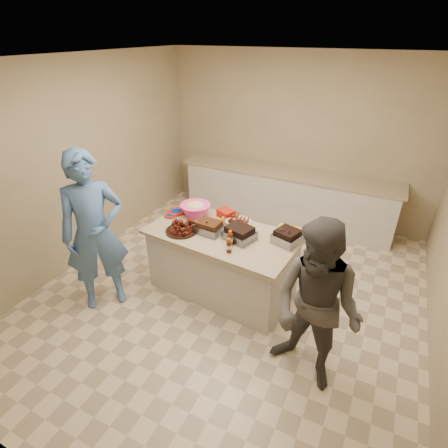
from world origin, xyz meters
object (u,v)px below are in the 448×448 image
at_px(mustard_bottle, 223,224).
at_px(plastic_cup, 183,208).
at_px(guest_gray, 305,373).
at_px(guest_blue, 108,299).
at_px(island, 222,289).
at_px(roasting_pan, 287,242).
at_px(rib_platter, 182,231).
at_px(coleslaw_bowl, 196,215).
at_px(bbq_bottle_b, 230,245).
at_px(bbq_bottle_a, 229,252).

relative_size(mustard_bottle, plastic_cup, 1.21).
bearing_deg(plastic_cup, guest_gray, -28.88).
height_order(plastic_cup, guest_blue, plastic_cup).
distance_m(island, guest_blue, 1.43).
bearing_deg(roasting_pan, rib_platter, -147.79).
xyz_separation_m(rib_platter, mustard_bottle, (0.36, 0.39, 0.00)).
distance_m(rib_platter, coleslaw_bowl, 0.44).
distance_m(bbq_bottle_b, guest_gray, 1.50).
xyz_separation_m(roasting_pan, guest_gray, (0.55, -0.92, -0.84)).
height_order(coleslaw_bowl, mustard_bottle, coleslaw_bowl).
distance_m(rib_platter, mustard_bottle, 0.53).
height_order(roasting_pan, guest_gray, roasting_pan).
bearing_deg(bbq_bottle_b, bbq_bottle_a, -69.44).
xyz_separation_m(bbq_bottle_a, plastic_cup, (-1.00, 0.67, 0.00)).
relative_size(island, guest_blue, 0.93).
height_order(island, roasting_pan, roasting_pan).
relative_size(bbq_bottle_b, guest_blue, 0.10).
bearing_deg(roasting_pan, island, -151.90).
xyz_separation_m(bbq_bottle_b, mustard_bottle, (-0.29, 0.41, 0.00)).
distance_m(rib_platter, roasting_pan, 1.23).
bearing_deg(guest_gray, rib_platter, -179.91).
relative_size(coleslaw_bowl, bbq_bottle_b, 2.10).
height_order(bbq_bottle_b, guest_gray, bbq_bottle_b).
height_order(mustard_bottle, plastic_cup, mustard_bottle).
bearing_deg(guest_blue, island, -14.43).
bearing_deg(guest_gray, island, 168.12).
bearing_deg(mustard_bottle, plastic_cup, 168.07).
xyz_separation_m(island, mustard_bottle, (-0.09, 0.21, 0.84)).
relative_size(rib_platter, bbq_bottle_a, 2.25).
bearing_deg(guest_blue, rib_platter, -8.09).
bearing_deg(bbq_bottle_a, roasting_pan, 42.59).
relative_size(rib_platter, roasting_pan, 1.40).
bearing_deg(roasting_pan, mustard_bottle, -167.60).
xyz_separation_m(rib_platter, bbq_bottle_b, (0.65, -0.02, 0.00)).
bearing_deg(rib_platter, bbq_bottle_a, -11.70).
height_order(roasting_pan, bbq_bottle_b, bbq_bottle_b).
height_order(roasting_pan, mustard_bottle, mustard_bottle).
xyz_separation_m(rib_platter, coleslaw_bowl, (-0.06, 0.43, 0.00)).
bearing_deg(guest_blue, roasting_pan, -22.43).
height_order(mustard_bottle, guest_gray, mustard_bottle).
bearing_deg(bbq_bottle_a, island, 127.18).
bearing_deg(mustard_bottle, rib_platter, -132.55).
distance_m(coleslaw_bowl, bbq_bottle_a, 0.94).
relative_size(roasting_pan, bbq_bottle_b, 1.48).
xyz_separation_m(roasting_pan, guest_blue, (-1.93, -0.94, -0.84)).
distance_m(roasting_pan, coleslaw_bowl, 1.25).
height_order(rib_platter, bbq_bottle_b, bbq_bottle_b).
bearing_deg(coleslaw_bowl, plastic_cup, 158.84).
distance_m(bbq_bottle_a, bbq_bottle_b, 0.14).
bearing_deg(guest_gray, plastic_cup, 170.27).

